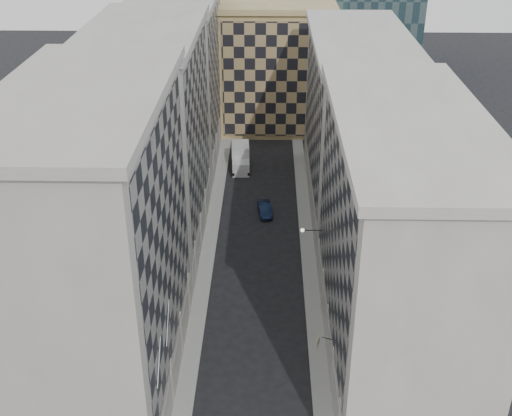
# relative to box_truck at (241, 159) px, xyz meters

# --- Properties ---
(sidewalk_west) EXTENTS (1.50, 100.00, 0.15)m
(sidewalk_west) POSITION_rel_box_truck_xyz_m (-2.53, -21.08, -1.28)
(sidewalk_west) COLOR #979691
(sidewalk_west) RESTS_ON ground
(sidewalk_east) EXTENTS (1.50, 100.00, 0.15)m
(sidewalk_east) POSITION_rel_box_truck_xyz_m (7.97, -21.08, -1.28)
(sidewalk_east) COLOR #979691
(sidewalk_east) RESTS_ON ground
(bldg_left_a) EXTENTS (10.80, 22.80, 23.70)m
(bldg_left_a) POSITION_rel_box_truck_xyz_m (-8.16, -40.08, 10.47)
(bldg_left_a) COLOR #9E978E
(bldg_left_a) RESTS_ON ground
(bldg_left_b) EXTENTS (10.80, 22.80, 22.70)m
(bldg_left_b) POSITION_rel_box_truck_xyz_m (-8.16, -18.08, 9.97)
(bldg_left_b) COLOR gray
(bldg_left_b) RESTS_ON ground
(bldg_left_c) EXTENTS (10.80, 22.80, 21.70)m
(bldg_left_c) POSITION_rel_box_truck_xyz_m (-8.16, 3.92, 9.47)
(bldg_left_c) COLOR #9E978E
(bldg_left_c) RESTS_ON ground
(bldg_right_a) EXTENTS (10.80, 26.80, 20.70)m
(bldg_right_a) POSITION_rel_box_truck_xyz_m (13.60, -36.08, 8.97)
(bldg_right_a) COLOR #A6A098
(bldg_right_a) RESTS_ON ground
(bldg_right_b) EXTENTS (10.80, 28.80, 19.70)m
(bldg_right_b) POSITION_rel_box_truck_xyz_m (13.61, -9.08, 8.50)
(bldg_right_b) COLOR #A6A098
(bldg_right_b) RESTS_ON ground
(tan_block) EXTENTS (16.80, 14.80, 18.80)m
(tan_block) POSITION_rel_box_truck_xyz_m (4.72, 16.81, 8.08)
(tan_block) COLOR tan
(tan_block) RESTS_ON ground
(flagpoles_left) EXTENTS (0.10, 6.33, 2.33)m
(flagpoles_left) POSITION_rel_box_truck_xyz_m (-3.18, -45.08, 6.65)
(flagpoles_left) COLOR gray
(flagpoles_left) RESTS_ON ground
(bracket_lamp) EXTENTS (1.98, 0.36, 0.36)m
(bracket_lamp) POSITION_rel_box_truck_xyz_m (7.10, -27.08, 4.85)
(bracket_lamp) COLOR black
(bracket_lamp) RESTS_ON ground
(box_truck) EXTENTS (2.64, 5.79, 3.11)m
(box_truck) POSITION_rel_box_truck_xyz_m (0.00, 0.00, 0.00)
(box_truck) COLOR silver
(box_truck) RESTS_ON ground
(dark_car) EXTENTS (1.91, 4.12, 1.31)m
(dark_car) POSITION_rel_box_truck_xyz_m (3.35, -12.80, -0.70)
(dark_car) COLOR #0F1B3A
(dark_car) RESTS_ON ground
(shop_sign) EXTENTS (1.26, 0.71, 0.82)m
(shop_sign) POSITION_rel_box_truck_xyz_m (7.68, -39.98, 2.48)
(shop_sign) COLOR black
(shop_sign) RESTS_ON ground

